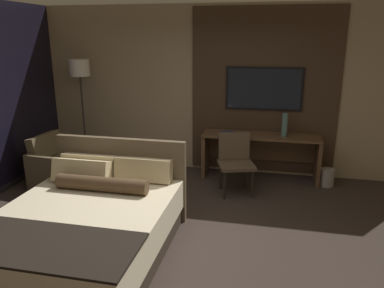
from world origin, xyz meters
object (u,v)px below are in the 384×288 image
Objects in this scene: book at (228,133)px; waste_bin at (327,177)px; desk at (260,148)px; armchair_by_window at (64,167)px; tv at (264,89)px; floor_lamp at (80,77)px; vase_tall at (285,125)px; bed at (86,227)px; desk_chair at (235,158)px.

book is 1.72m from waste_bin.
desk is 7.81× the size of book.
tv is at bearing -64.69° from armchair_by_window.
desk is 1.13m from waste_bin.
armchair_by_window reaches higher than book.
vase_tall is at bearing 1.02° from floor_lamp.
bed reaches higher than desk_chair.
desk is at bearing 2.24° from floor_lamp.
floor_lamp is 5.07× the size of vase_tall.
armchair_by_window is 4.19m from waste_bin.
desk_chair is at bearing -11.11° from floor_lamp.
desk_chair is at bearing -112.14° from tv.
waste_bin is (1.41, 0.50, -0.39)m from desk_chair.
desk is at bearing -90.00° from tv.
armchair_by_window is 3.83× the size of book.
vase_tall is at bearing 23.11° from desk_chair.
book is (-0.54, -0.29, -0.70)m from tv.
bed reaches higher than desk.
vase_tall reaches higher than desk_chair.
vase_tall is (3.44, 0.06, -0.68)m from floor_lamp.
vase_tall is (0.71, 0.60, 0.40)m from desk_chair.
bed is at bearing -140.33° from desk_chair.
book is (-0.54, -0.08, 0.25)m from desk.
armchair_by_window is at bearing -159.54° from tv.
desk_chair is 0.97× the size of armchair_by_window.
desk_chair is 0.47× the size of floor_lamp.
vase_tall is (0.36, -0.26, -0.53)m from tv.
waste_bin is (4.14, -0.03, -1.48)m from floor_lamp.
waste_bin is (0.70, -0.09, -0.80)m from vase_tall.
bed is 3.22m from floor_lamp.
desk_chair is 1.55m from waste_bin.
floor_lamp reaches higher than bed.
waste_bin is at bearing -8.20° from desk.
desk is 1.52× the size of tv.
desk is 0.74m from desk_chair.
book is (2.54, 0.04, -0.85)m from floor_lamp.
tv reaches higher than waste_bin.
tv reaches higher than book.
tv reaches higher than bed.
armchair_by_window is 3.58m from vase_tall.
tv is 1.38× the size of desk_chair.
vase_tall is at bearing 52.26° from bed.
armchair_by_window is (-2.70, -0.28, -0.27)m from desk_chair.
armchair_by_window is 1.57m from floor_lamp.
tv is (0.00, 0.20, 0.95)m from desk.
desk is 0.97m from tv.
desk_chair reaches higher than desk.
bed reaches higher than armchair_by_window.
floor_lamp is 2.68m from book.
desk is 5.01× the size of vase_tall.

